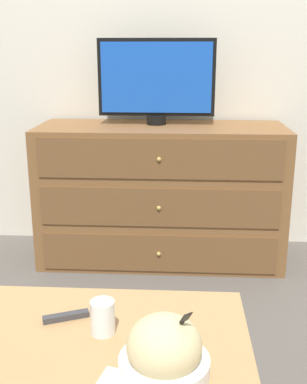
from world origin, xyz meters
name	(u,v)px	position (x,y,z in m)	size (l,w,h in m)	color
ground_plane	(164,239)	(0.00, 0.00, 0.00)	(12.00, 12.00, 0.00)	#56514C
wall_back	(166,33)	(0.00, 0.03, 1.30)	(12.00, 0.05, 2.60)	silver
dresser	(161,194)	(-0.01, -0.29, 0.40)	(1.39, 0.53, 0.79)	brown
tv	(156,79)	(-0.04, -0.23, 1.05)	(0.65, 0.11, 0.47)	black
coffee_table	(101,363)	(-0.11, -1.84, 0.37)	(0.83, 0.62, 0.44)	tan
takeout_bowl	(164,351)	(0.07, -1.95, 0.50)	(0.23, 0.23, 0.18)	silver
drink_cup	(103,319)	(-0.11, -1.78, 0.48)	(0.07, 0.07, 0.10)	beige
remote_control	(66,316)	(-0.23, -1.72, 0.45)	(0.14, 0.07, 0.02)	#38383D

